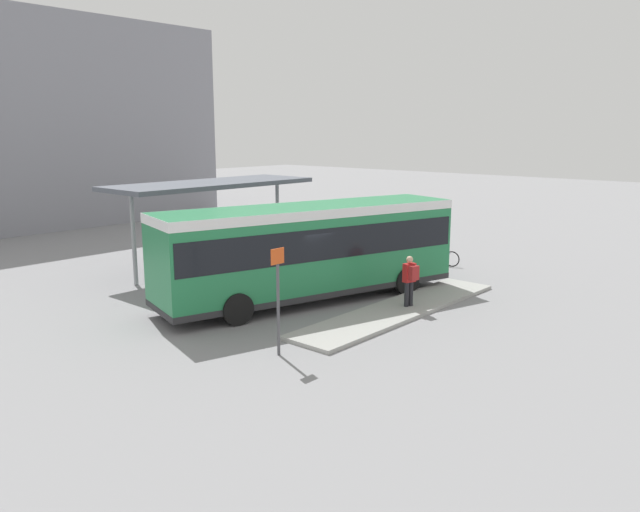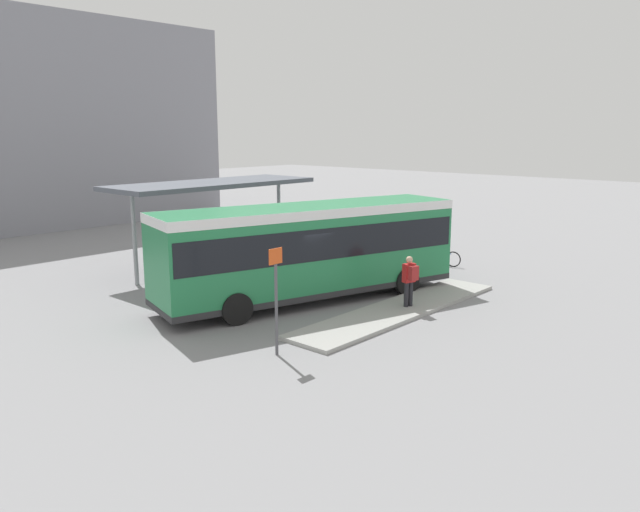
{
  "view_description": "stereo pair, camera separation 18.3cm",
  "coord_description": "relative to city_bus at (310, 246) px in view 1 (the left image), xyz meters",
  "views": [
    {
      "loc": [
        -15.15,
        -13.85,
        5.7
      ],
      "look_at": [
        0.52,
        0.0,
        1.46
      ],
      "focal_mm": 35.0,
      "sensor_mm": 36.0,
      "label": 1
    },
    {
      "loc": [
        -15.02,
        -13.99,
        5.7
      ],
      "look_at": [
        0.52,
        0.0,
        1.46
      ],
      "focal_mm": 35.0,
      "sensor_mm": 36.0,
      "label": 2
    }
  ],
  "objects": [
    {
      "name": "bicycle_blue",
      "position": [
        7.85,
        -0.48,
        -1.55
      ],
      "size": [
        0.48,
        1.56,
        0.68
      ],
      "rotation": [
        0.0,
        0.0,
        1.71
      ],
      "color": "black",
      "rests_on": "ground_plane"
    },
    {
      "name": "platform_sign",
      "position": [
        -4.43,
        -2.95,
        -0.33
      ],
      "size": [
        0.44,
        0.08,
        2.8
      ],
      "color": "#4C4C51",
      "rests_on": "ground_plane"
    },
    {
      "name": "pedestrian_waiting",
      "position": [
        1.25,
        -3.19,
        -0.83
      ],
      "size": [
        0.44,
        0.49,
        1.64
      ],
      "rotation": [
        0.0,
        0.0,
        1.32
      ],
      "color": "#232328",
      "rests_on": "curb_island"
    },
    {
      "name": "curb_island",
      "position": [
        0.94,
        -3.04,
        -1.83
      ],
      "size": [
        9.12,
        1.8,
        0.12
      ],
      "color": "#9E9E99",
      "rests_on": "ground_plane"
    },
    {
      "name": "station_building",
      "position": [
        1.59,
        27.42,
        4.22
      ],
      "size": [
        22.48,
        13.7,
        12.23
      ],
      "color": "gray",
      "rests_on": "ground_plane"
    },
    {
      "name": "bicycle_yellow",
      "position": [
        7.73,
        1.23,
        -1.55
      ],
      "size": [
        0.48,
        1.55,
        0.67
      ],
      "rotation": [
        0.0,
        0.0,
        -1.46
      ],
      "color": "black",
      "rests_on": "ground_plane"
    },
    {
      "name": "station_shelter",
      "position": [
        0.98,
        6.3,
        1.59
      ],
      "size": [
        8.77,
        3.1,
        3.63
      ],
      "color": "#4C515B",
      "rests_on": "ground_plane"
    },
    {
      "name": "bicycle_white",
      "position": [
        7.51,
        2.09,
        -1.52
      ],
      "size": [
        0.48,
        1.7,
        0.73
      ],
      "rotation": [
        0.0,
        0.0,
        1.48
      ],
      "color": "black",
      "rests_on": "ground_plane"
    },
    {
      "name": "bicycle_black",
      "position": [
        7.47,
        0.38,
        -1.5
      ],
      "size": [
        0.48,
        1.8,
        0.78
      ],
      "rotation": [
        0.0,
        0.0,
        1.7
      ],
      "color": "black",
      "rests_on": "ground_plane"
    },
    {
      "name": "ground_plane",
      "position": [
        -0.01,
        0.0,
        -1.89
      ],
      "size": [
        120.0,
        120.0,
        0.0
      ],
      "primitive_type": "plane",
      "color": "gray"
    },
    {
      "name": "city_bus",
      "position": [
        0.0,
        0.0,
        0.0
      ],
      "size": [
        10.79,
        5.26,
        3.24
      ],
      "rotation": [
        0.0,
        0.0,
        -0.28
      ],
      "color": "#237A47",
      "rests_on": "ground_plane"
    }
  ]
}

